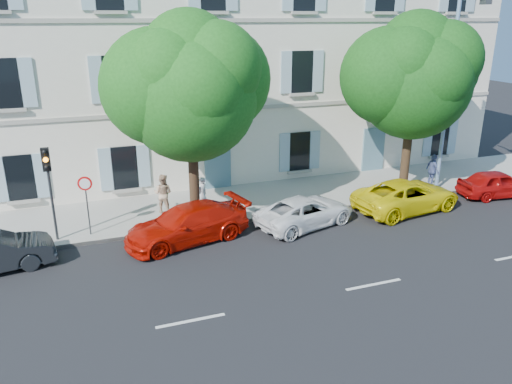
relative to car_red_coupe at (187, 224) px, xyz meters
name	(u,v)px	position (x,y,z in m)	size (l,w,h in m)	color
ground	(318,236)	(4.91, -1.30, -0.70)	(90.00, 90.00, 0.00)	black
sidewalk	(276,198)	(4.91, 3.15, -0.63)	(36.00, 4.50, 0.15)	#A09E96
kerb	(294,214)	(4.91, 0.98, -0.62)	(36.00, 0.16, 0.16)	#9E998E
building	(237,59)	(4.91, 8.90, 5.30)	(28.00, 7.00, 12.00)	silver
car_red_coupe	(187,224)	(0.00, 0.00, 0.00)	(1.97, 4.84, 1.40)	#B51105
car_white_coupe	(305,212)	(4.88, -0.12, -0.10)	(1.99, 4.32, 1.20)	white
car_yellow_supercar	(407,196)	(9.83, -0.11, -0.01)	(2.29, 4.97, 1.38)	yellow
car_red_hatchback	(498,184)	(15.01, -0.07, -0.06)	(1.52, 3.78, 1.29)	#A60B0A
tree_left	(190,94)	(0.67, 1.53, 4.65)	(5.22, 5.22, 8.09)	#3A2819
tree_right	(414,83)	(11.17, 2.00, 4.60)	(5.21, 5.21, 8.03)	#3A2819
traffic_light	(48,175)	(-4.71, 1.39, 2.06)	(0.28, 0.41, 3.62)	#383A3D
road_sign	(86,193)	(-3.50, 1.55, 1.15)	(0.54, 0.14, 2.36)	#383A3D
street_lamp	(452,87)	(12.79, 1.36, 4.43)	(0.46, 1.89, 8.79)	#7293BF
pedestrian_a	(202,195)	(1.17, 2.34, 0.25)	(0.58, 0.38, 1.60)	silver
pedestrian_b	(163,194)	(-0.39, 2.93, 0.30)	(0.83, 0.65, 1.70)	tan
pedestrian_c	(433,171)	(12.76, 1.90, 0.26)	(0.96, 0.40, 1.63)	#526297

